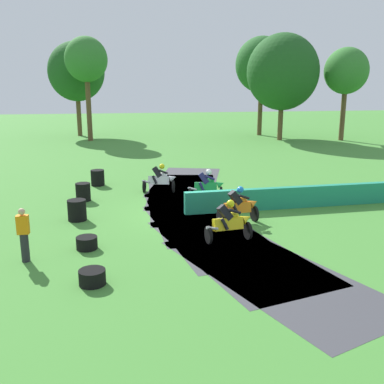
% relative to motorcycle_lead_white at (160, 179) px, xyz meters
% --- Properties ---
extents(ground_plane, '(120.00, 120.00, 0.00)m').
position_rel_motorcycle_lead_white_xyz_m(ground_plane, '(0.89, -3.83, -0.65)').
color(ground_plane, '#428433').
extents(track_asphalt, '(5.99, 19.87, 0.01)m').
position_rel_motorcycle_lead_white_xyz_m(track_asphalt, '(1.35, -3.81, -0.65)').
color(track_asphalt, '#3D3D42').
rests_on(track_asphalt, ground).
extents(safety_barrier, '(10.31, 0.79, 0.90)m').
position_rel_motorcycle_lead_white_xyz_m(safety_barrier, '(5.75, -3.60, -0.20)').
color(safety_barrier, '#1E8466').
rests_on(safety_barrier, ground).
extents(motorcycle_lead_white, '(1.71, 1.04, 1.43)m').
position_rel_motorcycle_lead_white_xyz_m(motorcycle_lead_white, '(0.00, 0.00, 0.00)').
color(motorcycle_lead_white, black).
rests_on(motorcycle_lead_white, ground).
extents(motorcycle_chase_green, '(1.71, 0.91, 1.43)m').
position_rel_motorcycle_lead_white_xyz_m(motorcycle_chase_green, '(1.94, -1.73, 0.01)').
color(motorcycle_chase_green, black).
rests_on(motorcycle_chase_green, ground).
extents(motorcycle_trailing_orange, '(1.68, 0.93, 1.42)m').
position_rel_motorcycle_lead_white_xyz_m(motorcycle_trailing_orange, '(2.47, -5.25, 0.01)').
color(motorcycle_trailing_orange, black).
rests_on(motorcycle_trailing_orange, ground).
extents(motorcycle_fourth_yellow, '(1.67, 0.92, 1.43)m').
position_rel_motorcycle_lead_white_xyz_m(motorcycle_fourth_yellow, '(1.66, -7.05, 0.00)').
color(motorcycle_fourth_yellow, black).
rests_on(motorcycle_fourth_yellow, ground).
extents(tire_stack_near, '(0.68, 0.68, 0.80)m').
position_rel_motorcycle_lead_white_xyz_m(tire_stack_near, '(-3.04, 1.93, -0.25)').
color(tire_stack_near, black).
rests_on(tire_stack_near, ground).
extents(tire_stack_mid_a, '(0.65, 0.65, 0.80)m').
position_rel_motorcycle_lead_white_xyz_m(tire_stack_mid_a, '(-3.55, -1.04, -0.25)').
color(tire_stack_mid_a, black).
rests_on(tire_stack_mid_a, ground).
extents(tire_stack_mid_b, '(0.71, 0.71, 0.80)m').
position_rel_motorcycle_lead_white_xyz_m(tire_stack_mid_b, '(-3.57, -3.95, -0.25)').
color(tire_stack_mid_b, black).
rests_on(tire_stack_mid_b, ground).
extents(tire_stack_far, '(0.67, 0.67, 0.40)m').
position_rel_motorcycle_lead_white_xyz_m(tire_stack_far, '(-3.01, -7.09, -0.45)').
color(tire_stack_far, black).
rests_on(tire_stack_far, ground).
extents(tire_stack_extra_a, '(0.70, 0.70, 0.40)m').
position_rel_motorcycle_lead_white_xyz_m(tire_stack_extra_a, '(-2.70, -9.72, -0.45)').
color(tire_stack_extra_a, black).
rests_on(tire_stack_extra_a, ground).
extents(track_marshal, '(0.34, 0.24, 1.63)m').
position_rel_motorcycle_lead_white_xyz_m(track_marshal, '(-4.73, -7.83, 0.17)').
color(track_marshal, '#232328').
rests_on(track_marshal, ground).
extents(tree_far_left, '(6.33, 6.33, 9.31)m').
position_rel_motorcycle_lead_white_xyz_m(tree_far_left, '(12.57, 17.90, 5.33)').
color(tree_far_left, brown).
rests_on(tree_far_left, ground).
extents(tree_far_right, '(3.68, 3.68, 8.99)m').
position_rel_motorcycle_lead_white_xyz_m(tree_far_right, '(-4.45, 20.19, 6.32)').
color(tree_far_right, brown).
rests_on(tree_far_right, ground).
extents(tree_mid_rise, '(5.32, 5.32, 8.91)m').
position_rel_motorcycle_lead_white_xyz_m(tree_mid_rise, '(-5.68, 24.29, 5.44)').
color(tree_mid_rise, brown).
rests_on(tree_mid_rise, ground).
extents(tree_behind_barrier, '(5.04, 5.04, 9.41)m').
position_rel_motorcycle_lead_white_xyz_m(tree_behind_barrier, '(11.91, 21.91, 6.08)').
color(tree_behind_barrier, brown).
rests_on(tree_behind_barrier, ground).
extents(tree_distant, '(3.83, 3.83, 8.11)m').
position_rel_motorcycle_lead_white_xyz_m(tree_distant, '(18.01, 16.84, 5.39)').
color(tree_distant, brown).
rests_on(tree_distant, ground).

